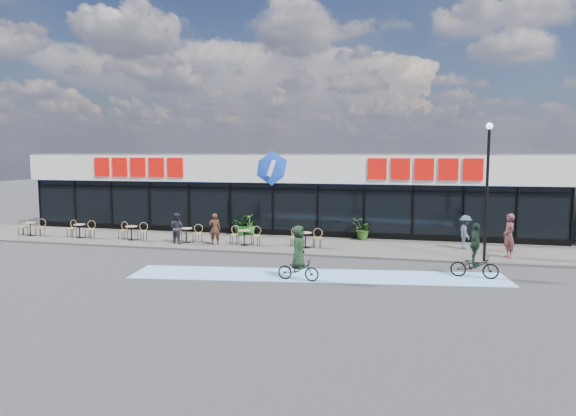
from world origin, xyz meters
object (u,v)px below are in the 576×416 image
Objects in this scene: potted_plant_right at (362,229)px; pedestrian_a at (509,236)px; potted_plant_mid at (249,224)px; potted_plant_left at (240,225)px; pedestrian_b at (465,232)px; bistro_set_0 at (31,227)px; patron_right at (177,228)px; cyclist_a at (298,259)px; lamp_post at (487,181)px; patron_left at (215,229)px; cyclist_b at (475,258)px.

potted_plant_right is 7.36m from pedestrian_a.
potted_plant_mid is at bearing -119.33° from pedestrian_a.
potted_plant_left is 11.83m from pedestrian_b.
potted_plant_mid is 6.23m from potted_plant_right.
pedestrian_a is at bearing -1.00° from bistro_set_0.
patron_right is 15.51m from pedestrian_a.
cyclist_a is at bearing -62.29° from potted_plant_mid.
lamp_post is at bearing -3.33° from bistro_set_0.
cyclist_b reaches higher than patron_left.
pedestrian_a is 0.96× the size of cyclist_a.
lamp_post is at bearing -165.43° from patron_right.
cyclist_b is (-1.80, -3.71, -0.30)m from pedestrian_a.
pedestrian_a is (13.53, -0.15, 0.18)m from patron_left.
potted_plant_mid is 0.60× the size of pedestrian_a.
pedestrian_a is 9.81m from cyclist_a.
cyclist_a is at bearing 130.88° from pedestrian_b.
potted_plant_right is 0.55× the size of cyclist_a.
potted_plant_right reaches higher than potted_plant_left.
pedestrian_a is at bearing -26.20° from potted_plant_right.
pedestrian_b is (11.21, -1.73, 0.22)m from potted_plant_mid.
patron_right reaches higher than potted_plant_right.
cyclist_a reaches higher than potted_plant_left.
potted_plant_mid is 0.58× the size of cyclist_a.
cyclist_a is at bearing -99.29° from potted_plant_right.
patron_right is 0.80× the size of pedestrian_a.
patron_right is at bearing -104.25° from pedestrian_a.
pedestrian_b reaches higher than potted_plant_left.
pedestrian_b is at bearing -154.55° from patron_right.
potted_plant_right is (6.73, -0.06, 0.01)m from potted_plant_left.
cyclist_b is (11.53, -7.01, 0.13)m from potted_plant_left.
potted_plant_right is 0.71× the size of patron_left.
potted_plant_right is 5.21m from pedestrian_b.
patron_right is 0.77× the size of cyclist_a.
potted_plant_mid is 11.35m from pedestrian_b.
potted_plant_left reaches higher than bistro_set_0.
potted_plant_left is 0.56× the size of pedestrian_a.
pedestrian_b is at bearing 48.82° from cyclist_a.
bistro_set_0 is 1.00× the size of patron_right.
potted_plant_left is at bearing 14.59° from bistro_set_0.
bistro_set_0 is at bearing 15.93° from patron_right.
bistro_set_0 is 0.80× the size of pedestrian_a.
bistro_set_0 is at bearing 169.64° from cyclist_b.
cyclist_a reaches higher than patron_left.
potted_plant_left is 0.54× the size of cyclist_a.
potted_plant_right is at bearing 142.82° from lamp_post.
patron_left reaches higher than potted_plant_right.
pedestrian_a reaches higher than potted_plant_left.
bistro_set_0 is 0.75× the size of cyclist_b.
patron_left reaches higher than potted_plant_mid.
patron_left is 0.81× the size of pedestrian_a.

